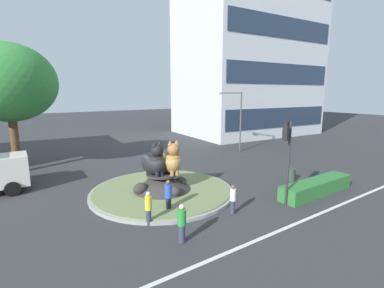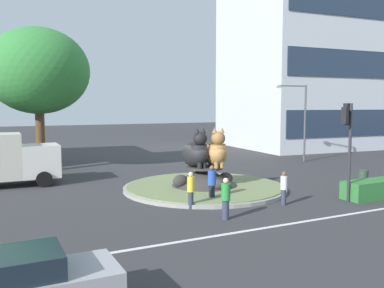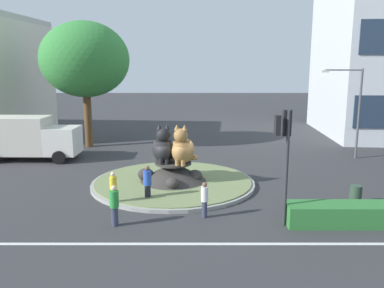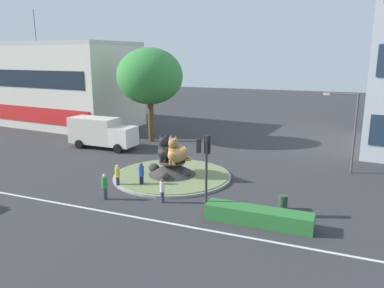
{
  "view_description": "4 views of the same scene",
  "coord_description": "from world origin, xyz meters",
  "px_view_note": "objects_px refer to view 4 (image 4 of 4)",
  "views": [
    {
      "loc": [
        -7.8,
        -14.95,
        6.3
      ],
      "look_at": [
        3.1,
        1.19,
        2.64
      ],
      "focal_mm": 25.79,
      "sensor_mm": 36.0,
      "label": 1
    },
    {
      "loc": [
        -10.71,
        -19.92,
        4.66
      ],
      "look_at": [
        0.4,
        2.38,
        2.32
      ],
      "focal_mm": 38.52,
      "sensor_mm": 36.0,
      "label": 2
    },
    {
      "loc": [
        1.04,
        -20.72,
        6.39
      ],
      "look_at": [
        1.12,
        0.55,
        2.18
      ],
      "focal_mm": 36.16,
      "sensor_mm": 36.0,
      "label": 3
    },
    {
      "loc": [
        11.66,
        -24.75,
        9.1
      ],
      "look_at": [
        0.9,
        1.83,
        2.31
      ],
      "focal_mm": 34.79,
      "sensor_mm": 36.0,
      "label": 4
    }
  ],
  "objects_px": {
    "pedestrian_white_shirt": "(162,190)",
    "litter_bin": "(283,202)",
    "traffic_light_mast": "(205,158)",
    "pedestrian_yellow_shirt": "(118,175)",
    "pedestrian_blue_shirt": "(141,174)",
    "pedestrian_green_shirt": "(105,186)",
    "delivery_box_truck": "(101,132)",
    "shophouse_block": "(44,83)",
    "streetlight_arm": "(351,126)",
    "cat_statue_black": "(166,150)",
    "cat_statue_tabby": "(177,153)",
    "broadleaf_tree_behind_island": "(150,76)"
  },
  "relations": [
    {
      "from": "shophouse_block",
      "to": "broadleaf_tree_behind_island",
      "type": "height_order",
      "value": "shophouse_block"
    },
    {
      "from": "traffic_light_mast",
      "to": "pedestrian_white_shirt",
      "type": "height_order",
      "value": "traffic_light_mast"
    },
    {
      "from": "shophouse_block",
      "to": "pedestrian_yellow_shirt",
      "type": "height_order",
      "value": "shophouse_block"
    },
    {
      "from": "pedestrian_yellow_shirt",
      "to": "traffic_light_mast",
      "type": "bearing_deg",
      "value": -135.06
    },
    {
      "from": "cat_statue_black",
      "to": "pedestrian_yellow_shirt",
      "type": "xyz_separation_m",
      "value": [
        -2.07,
        -3.56,
        -1.19
      ]
    },
    {
      "from": "cat_statue_black",
      "to": "cat_statue_tabby",
      "type": "relative_size",
      "value": 1.05
    },
    {
      "from": "streetlight_arm",
      "to": "pedestrian_yellow_shirt",
      "type": "relative_size",
      "value": 3.77
    },
    {
      "from": "cat_statue_tabby",
      "to": "traffic_light_mast",
      "type": "height_order",
      "value": "traffic_light_mast"
    },
    {
      "from": "shophouse_block",
      "to": "litter_bin",
      "type": "relative_size",
      "value": 30.24
    },
    {
      "from": "pedestrian_green_shirt",
      "to": "pedestrian_blue_shirt",
      "type": "distance_m",
      "value": 3.14
    },
    {
      "from": "broadleaf_tree_behind_island",
      "to": "pedestrian_blue_shirt",
      "type": "relative_size",
      "value": 5.62
    },
    {
      "from": "pedestrian_yellow_shirt",
      "to": "streetlight_arm",
      "type": "bearing_deg",
      "value": -85.64
    },
    {
      "from": "traffic_light_mast",
      "to": "streetlight_arm",
      "type": "bearing_deg",
      "value": -38.39
    },
    {
      "from": "pedestrian_yellow_shirt",
      "to": "pedestrian_white_shirt",
      "type": "relative_size",
      "value": 1.06
    },
    {
      "from": "shophouse_block",
      "to": "streetlight_arm",
      "type": "bearing_deg",
      "value": -8.08
    },
    {
      "from": "streetlight_arm",
      "to": "pedestrian_blue_shirt",
      "type": "relative_size",
      "value": 3.56
    },
    {
      "from": "streetlight_arm",
      "to": "litter_bin",
      "type": "bearing_deg",
      "value": 84.45
    },
    {
      "from": "streetlight_arm",
      "to": "pedestrian_yellow_shirt",
      "type": "xyz_separation_m",
      "value": [
        -15.04,
        -9.95,
        -2.92
      ]
    },
    {
      "from": "cat_statue_black",
      "to": "traffic_light_mast",
      "type": "xyz_separation_m",
      "value": [
        5.28,
        -5.66,
        1.41
      ]
    },
    {
      "from": "cat_statue_tabby",
      "to": "shophouse_block",
      "type": "xyz_separation_m",
      "value": [
        -27.24,
        15.94,
        3.33
      ]
    },
    {
      "from": "shophouse_block",
      "to": "pedestrian_yellow_shirt",
      "type": "bearing_deg",
      "value": -33.33
    },
    {
      "from": "pedestrian_yellow_shirt",
      "to": "litter_bin",
      "type": "height_order",
      "value": "pedestrian_yellow_shirt"
    },
    {
      "from": "broadleaf_tree_behind_island",
      "to": "litter_bin",
      "type": "height_order",
      "value": "broadleaf_tree_behind_island"
    },
    {
      "from": "shophouse_block",
      "to": "broadleaf_tree_behind_island",
      "type": "distance_m",
      "value": 20.02
    },
    {
      "from": "cat_statue_black",
      "to": "delivery_box_truck",
      "type": "distance_m",
      "value": 11.67
    },
    {
      "from": "streetlight_arm",
      "to": "delivery_box_truck",
      "type": "height_order",
      "value": "streetlight_arm"
    },
    {
      "from": "cat_statue_black",
      "to": "litter_bin",
      "type": "distance_m",
      "value": 10.03
    },
    {
      "from": "pedestrian_blue_shirt",
      "to": "pedestrian_white_shirt",
      "type": "relative_size",
      "value": 1.12
    },
    {
      "from": "delivery_box_truck",
      "to": "traffic_light_mast",
      "type": "bearing_deg",
      "value": -35.72
    },
    {
      "from": "pedestrian_yellow_shirt",
      "to": "pedestrian_green_shirt",
      "type": "xyz_separation_m",
      "value": [
        0.48,
        -2.24,
        0.01
      ]
    },
    {
      "from": "cat_statue_tabby",
      "to": "litter_bin",
      "type": "distance_m",
      "value": 8.93
    },
    {
      "from": "traffic_light_mast",
      "to": "pedestrian_yellow_shirt",
      "type": "xyz_separation_m",
      "value": [
        -7.35,
        2.1,
        -2.6
      ]
    },
    {
      "from": "shophouse_block",
      "to": "pedestrian_green_shirt",
      "type": "xyz_separation_m",
      "value": [
        24.57,
        -21.41,
        -4.51
      ]
    },
    {
      "from": "pedestrian_green_shirt",
      "to": "delivery_box_truck",
      "type": "xyz_separation_m",
      "value": [
        -8.5,
        11.64,
        0.73
      ]
    },
    {
      "from": "pedestrian_yellow_shirt",
      "to": "pedestrian_white_shirt",
      "type": "xyz_separation_m",
      "value": [
        4.19,
        -1.34,
        -0.05
      ]
    },
    {
      "from": "pedestrian_yellow_shirt",
      "to": "delivery_box_truck",
      "type": "bearing_deg",
      "value": 11.35
    },
    {
      "from": "broadleaf_tree_behind_island",
      "to": "delivery_box_truck",
      "type": "relative_size",
      "value": 1.42
    },
    {
      "from": "traffic_light_mast",
      "to": "pedestrian_yellow_shirt",
      "type": "relative_size",
      "value": 2.83
    },
    {
      "from": "pedestrian_green_shirt",
      "to": "delivery_box_truck",
      "type": "distance_m",
      "value": 14.43
    },
    {
      "from": "shophouse_block",
      "to": "litter_bin",
      "type": "height_order",
      "value": "shophouse_block"
    },
    {
      "from": "streetlight_arm",
      "to": "delivery_box_truck",
      "type": "relative_size",
      "value": 0.9
    },
    {
      "from": "broadleaf_tree_behind_island",
      "to": "litter_bin",
      "type": "relative_size",
      "value": 11.11
    },
    {
      "from": "pedestrian_white_shirt",
      "to": "litter_bin",
      "type": "relative_size",
      "value": 1.77
    },
    {
      "from": "cat_statue_black",
      "to": "pedestrian_blue_shirt",
      "type": "distance_m",
      "value": 3.1
    },
    {
      "from": "broadleaf_tree_behind_island",
      "to": "pedestrian_blue_shirt",
      "type": "distance_m",
      "value": 15.91
    },
    {
      "from": "pedestrian_green_shirt",
      "to": "pedestrian_white_shirt",
      "type": "bearing_deg",
      "value": 143.67
    },
    {
      "from": "cat_statue_black",
      "to": "traffic_light_mast",
      "type": "bearing_deg",
      "value": 36.07
    },
    {
      "from": "traffic_light_mast",
      "to": "pedestrian_green_shirt",
      "type": "distance_m",
      "value": 7.34
    },
    {
      "from": "traffic_light_mast",
      "to": "litter_bin",
      "type": "xyz_separation_m",
      "value": [
        4.11,
        2.52,
        -3.04
      ]
    },
    {
      "from": "shophouse_block",
      "to": "litter_bin",
      "type": "distance_m",
      "value": 40.5
    }
  ]
}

